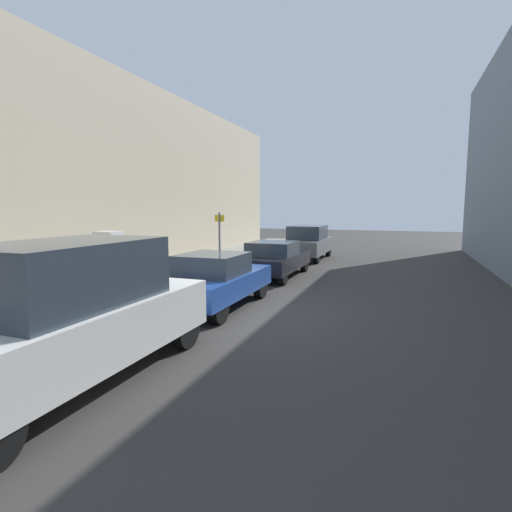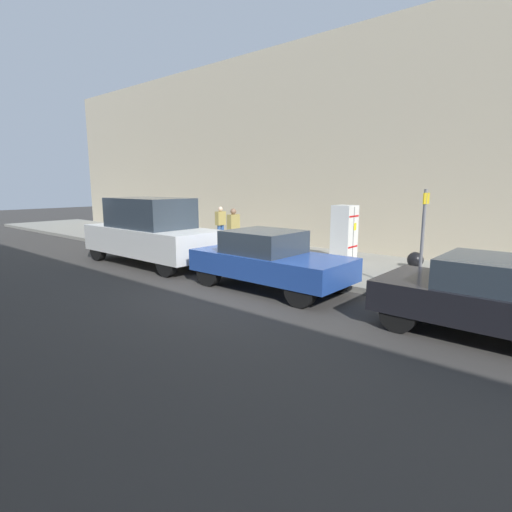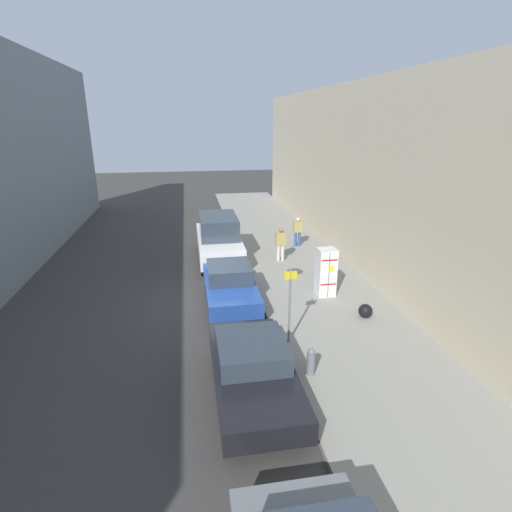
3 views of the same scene
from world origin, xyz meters
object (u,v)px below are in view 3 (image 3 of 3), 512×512
at_px(pedestrian_standing_near, 281,242).
at_px(parked_van_white, 219,238).
at_px(fire_hydrant, 311,361).
at_px(parked_hatchback_blue, 230,285).
at_px(trash_bag, 365,311).
at_px(parked_sedan_dark, 253,368).
at_px(street_sign_post, 290,302).
at_px(discarded_refrigerator, 326,272).
at_px(pedestrian_walking_far, 298,230).

distance_m(pedestrian_standing_near, parked_van_white, 2.98).
height_order(fire_hydrant, parked_hatchback_blue, parked_hatchback_blue).
bearing_deg(trash_bag, parked_sedan_dark, 35.15).
distance_m(street_sign_post, pedestrian_standing_near, 7.23).
bearing_deg(fire_hydrant, trash_bag, -135.09).
bearing_deg(trash_bag, fire_hydrant, 44.91).
xyz_separation_m(trash_bag, parked_hatchback_blue, (4.30, -2.13, 0.37)).
relative_size(street_sign_post, parked_sedan_dark, 0.54).
bearing_deg(fire_hydrant, parked_van_white, -80.91).
bearing_deg(parked_hatchback_blue, discarded_refrigerator, 177.57).
relative_size(street_sign_post, parked_hatchback_blue, 0.58).
bearing_deg(street_sign_post, parked_van_white, -80.29).
height_order(discarded_refrigerator, pedestrian_standing_near, discarded_refrigerator).
distance_m(fire_hydrant, parked_hatchback_blue, 5.11).
xyz_separation_m(street_sign_post, fire_hydrant, (-0.17, 1.64, -0.93)).
bearing_deg(parked_van_white, pedestrian_walking_far, -166.55).
distance_m(pedestrian_standing_near, parked_hatchback_blue, 4.77).
bearing_deg(parked_van_white, parked_hatchback_blue, 90.00).
bearing_deg(street_sign_post, pedestrian_standing_near, -101.04).
distance_m(discarded_refrigerator, parked_van_white, 6.22).
relative_size(pedestrian_walking_far, parked_van_white, 0.30).
bearing_deg(trash_bag, parked_van_white, -58.70).
height_order(pedestrian_standing_near, parked_van_white, parked_van_white).
height_order(discarded_refrigerator, pedestrian_walking_far, discarded_refrigerator).
bearing_deg(pedestrian_walking_far, pedestrian_standing_near, 146.25).
xyz_separation_m(street_sign_post, pedestrian_walking_far, (-2.76, -9.16, -0.45)).
xyz_separation_m(discarded_refrigerator, trash_bag, (-0.73, 1.98, -0.67)).
distance_m(trash_bag, parked_van_white, 8.31).
distance_m(pedestrian_walking_far, parked_hatchback_blue, 7.25).
bearing_deg(pedestrian_standing_near, parked_van_white, 18.15).
height_order(pedestrian_walking_far, pedestrian_standing_near, pedestrian_standing_near).
relative_size(discarded_refrigerator, pedestrian_walking_far, 1.18).
height_order(fire_hydrant, pedestrian_standing_near, pedestrian_standing_near).
bearing_deg(trash_bag, street_sign_post, 20.56).
xyz_separation_m(discarded_refrigerator, pedestrian_walking_far, (-0.59, -6.09, -0.04)).
distance_m(street_sign_post, fire_hydrant, 1.89).
bearing_deg(discarded_refrigerator, fire_hydrant, 66.90).
xyz_separation_m(street_sign_post, trash_bag, (-2.90, -1.09, -1.08)).
bearing_deg(parked_van_white, street_sign_post, 99.71).
xyz_separation_m(fire_hydrant, parked_hatchback_blue, (1.57, -4.86, 0.21)).
bearing_deg(discarded_refrigerator, pedestrian_walking_far, -95.49).
relative_size(pedestrian_walking_far, parked_hatchback_blue, 0.38).
bearing_deg(pedestrian_standing_near, discarded_refrigerator, 140.55).
relative_size(discarded_refrigerator, parked_sedan_dark, 0.42).
bearing_deg(fire_hydrant, parked_hatchback_blue, -72.12).
bearing_deg(trash_bag, discarded_refrigerator, -69.86).
distance_m(discarded_refrigerator, parked_sedan_dark, 6.16).
xyz_separation_m(parked_van_white, parked_sedan_dark, (-0.00, 10.10, -0.37)).
bearing_deg(discarded_refrigerator, pedestrian_standing_near, -78.81).
height_order(trash_bag, parked_hatchback_blue, parked_hatchback_blue).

